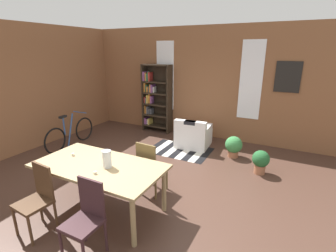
{
  "coord_description": "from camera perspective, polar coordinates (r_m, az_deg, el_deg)",
  "views": [
    {
      "loc": [
        2.21,
        -3.07,
        2.41
      ],
      "look_at": [
        -0.04,
        1.32,
        0.87
      ],
      "focal_mm": 26.39,
      "sensor_mm": 36.0,
      "label": 1
    }
  ],
  "objects": [
    {
      "name": "window_pane_0",
      "position": [
        7.38,
        -0.66,
        11.49
      ],
      "size": [
        0.55,
        0.02,
        1.96
      ],
      "primitive_type": "cube",
      "color": "white"
    },
    {
      "name": "tealight_candle_0",
      "position": [
        3.59,
        -16.48,
        -10.33
      ],
      "size": [
        0.04,
        0.04,
        0.04
      ],
      "primitive_type": "cylinder",
      "color": "silver",
      "rests_on": "dining_table"
    },
    {
      "name": "dining_chair_far_right",
      "position": [
        4.24,
        -4.19,
        -9.24
      ],
      "size": [
        0.42,
        0.42,
        0.95
      ],
      "color": "brown",
      "rests_on": "ground"
    },
    {
      "name": "window_pane_1",
      "position": [
        6.61,
        18.6,
        9.92
      ],
      "size": [
        0.55,
        0.02,
        1.96
      ],
      "primitive_type": "cube",
      "color": "white"
    },
    {
      "name": "framed_picture",
      "position": [
        6.52,
        25.95,
        10.15
      ],
      "size": [
        0.56,
        0.03,
        0.72
      ],
      "primitive_type": "cube",
      "color": "black"
    },
    {
      "name": "potted_plant_corner",
      "position": [
        5.31,
        20.61,
        -7.5
      ],
      "size": [
        0.34,
        0.34,
        0.49
      ],
      "color": "#9E6042",
      "rests_on": "ground"
    },
    {
      "name": "striped_rug",
      "position": [
        6.18,
        2.72,
        -5.6
      ],
      "size": [
        1.49,
        1.01,
        0.01
      ],
      "color": "black",
      "rests_on": "ground"
    },
    {
      "name": "bookshelf_tall",
      "position": [
        7.42,
        -2.99,
        6.55
      ],
      "size": [
        0.88,
        0.33,
        1.99
      ],
      "color": "#2D2319",
      "rests_on": "ground"
    },
    {
      "name": "vase_on_table",
      "position": [
        3.7,
        -13.92,
        -7.4
      ],
      "size": [
        0.13,
        0.13,
        0.26
      ],
      "primitive_type": "cylinder",
      "color": "silver",
      "rests_on": "dining_table"
    },
    {
      "name": "potted_plant_by_shelf",
      "position": [
        5.92,
        14.92,
        -4.43
      ],
      "size": [
        0.39,
        0.39,
        0.5
      ],
      "color": "#9E6042",
      "rests_on": "ground"
    },
    {
      "name": "back_wall_brick",
      "position": [
        6.98,
        8.6,
        9.72
      ],
      "size": [
        7.94,
        0.12,
        3.01
      ],
      "primitive_type": "cube",
      "color": "brown",
      "rests_on": "ground"
    },
    {
      "name": "dining_chair_near_right",
      "position": [
        3.27,
        -18.37,
        -19.17
      ],
      "size": [
        0.4,
        0.4,
        0.95
      ],
      "color": "#371F23",
      "rests_on": "ground"
    },
    {
      "name": "armchair_white",
      "position": [
        6.37,
        5.82,
        -2.29
      ],
      "size": [
        0.86,
        0.86,
        0.75
      ],
      "color": "white",
      "rests_on": "ground"
    },
    {
      "name": "bicycle_second",
      "position": [
        6.83,
        -21.59,
        -1.68
      ],
      "size": [
        0.44,
        1.65,
        0.88
      ],
      "color": "black",
      "rests_on": "ground"
    },
    {
      "name": "dining_chair_near_left",
      "position": [
        3.86,
        -27.91,
        -14.29
      ],
      "size": [
        0.43,
        0.43,
        0.95
      ],
      "color": "#4A301D",
      "rests_on": "ground"
    },
    {
      "name": "tealight_candle_1",
      "position": [
        4.28,
        -21.1,
        -6.15
      ],
      "size": [
        0.04,
        0.04,
        0.04
      ],
      "primitive_type": "cylinder",
      "color": "silver",
      "rests_on": "dining_table"
    },
    {
      "name": "ground_plane",
      "position": [
        4.48,
        -7.49,
        -15.32
      ],
      "size": [
        9.02,
        9.02,
        0.0
      ],
      "primitive_type": "plane",
      "color": "#482F26"
    },
    {
      "name": "dining_table",
      "position": [
        3.89,
        -15.59,
        -9.62
      ],
      "size": [
        1.96,
        1.02,
        0.77
      ],
      "color": "#9C8157",
      "rests_on": "ground"
    }
  ]
}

